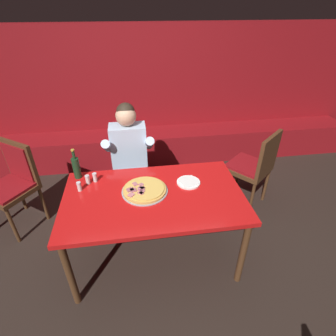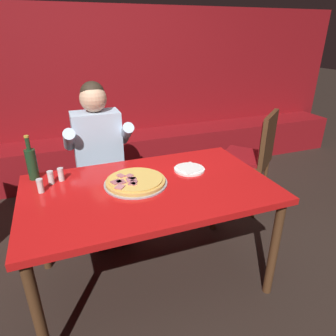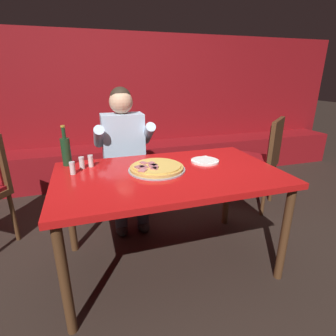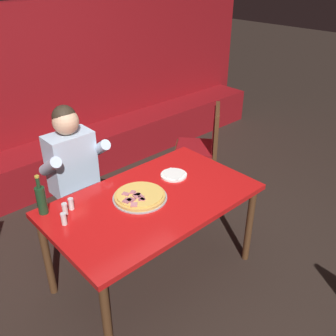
% 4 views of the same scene
% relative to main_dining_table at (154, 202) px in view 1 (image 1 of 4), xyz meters
% --- Properties ---
extents(ground_plane, '(24.00, 24.00, 0.00)m').
position_rel_main_dining_table_xyz_m(ground_plane, '(0.00, 0.00, -0.68)').
color(ground_plane, black).
extents(booth_wall_panel, '(6.80, 0.16, 1.90)m').
position_rel_main_dining_table_xyz_m(booth_wall_panel, '(0.00, 2.18, 0.27)').
color(booth_wall_panel, maroon).
rests_on(booth_wall_panel, ground_plane).
extents(booth_bench, '(6.46, 0.48, 0.46)m').
position_rel_main_dining_table_xyz_m(booth_bench, '(0.00, 1.86, -0.45)').
color(booth_bench, maroon).
rests_on(booth_bench, ground_plane).
extents(main_dining_table, '(1.52, 0.89, 0.75)m').
position_rel_main_dining_table_xyz_m(main_dining_table, '(0.00, 0.00, 0.00)').
color(main_dining_table, '#4C2D19').
rests_on(main_dining_table, ground_plane).
extents(pizza, '(0.40, 0.40, 0.05)m').
position_rel_main_dining_table_xyz_m(pizza, '(-0.07, 0.06, 0.09)').
color(pizza, '#9E9EA3').
rests_on(pizza, main_dining_table).
extents(plate_white_paper, '(0.21, 0.21, 0.02)m').
position_rel_main_dining_table_xyz_m(plate_white_paper, '(0.33, 0.13, 0.08)').
color(plate_white_paper, white).
rests_on(plate_white_paper, main_dining_table).
extents(beer_bottle, '(0.07, 0.07, 0.29)m').
position_rel_main_dining_table_xyz_m(beer_bottle, '(-0.66, 0.36, 0.18)').
color(beer_bottle, '#19381E').
rests_on(beer_bottle, main_dining_table).
extents(shaker_black_pepper, '(0.04, 0.04, 0.09)m').
position_rel_main_dining_table_xyz_m(shaker_black_pepper, '(-0.56, 0.25, 0.11)').
color(shaker_black_pepper, silver).
rests_on(shaker_black_pepper, main_dining_table).
extents(shaker_parmesan, '(0.04, 0.04, 0.09)m').
position_rel_main_dining_table_xyz_m(shaker_parmesan, '(-0.50, 0.27, 0.11)').
color(shaker_parmesan, silver).
rests_on(shaker_parmesan, main_dining_table).
extents(shaker_oregano, '(0.04, 0.04, 0.09)m').
position_rel_main_dining_table_xyz_m(shaker_oregano, '(-0.62, 0.15, 0.11)').
color(shaker_oregano, silver).
rests_on(shaker_oregano, main_dining_table).
extents(diner_seated_blue_shirt, '(0.53, 0.53, 1.27)m').
position_rel_main_dining_table_xyz_m(diner_seated_blue_shirt, '(-0.19, 0.73, 0.03)').
color(diner_seated_blue_shirt, black).
rests_on(diner_seated_blue_shirt, ground_plane).
extents(dining_chair_near_right, '(0.61, 0.61, 0.95)m').
position_rel_main_dining_table_xyz_m(dining_chair_near_right, '(-1.40, 0.70, -0.12)').
color(dining_chair_near_right, '#4C2D19').
rests_on(dining_chair_near_right, ground_plane).
extents(dining_chair_by_booth, '(0.62, 0.62, 0.97)m').
position_rel_main_dining_table_xyz_m(dining_chair_by_booth, '(1.21, 0.61, -0.10)').
color(dining_chair_by_booth, '#4C2D19').
rests_on(dining_chair_by_booth, ground_plane).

